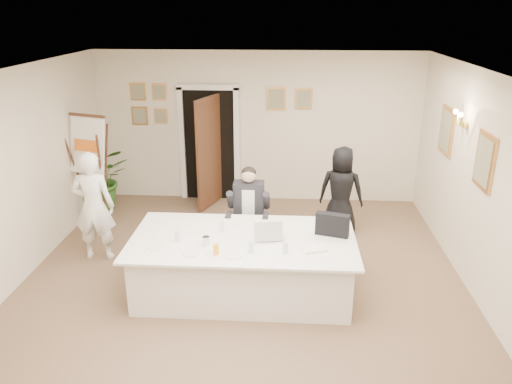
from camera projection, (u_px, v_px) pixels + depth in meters
The scene contains 26 objects.
floor at pixel (241, 294), 6.50m from camera, with size 7.00×7.00×0.00m, color brown.
ceiling at pixel (238, 76), 5.52m from camera, with size 6.00×7.00×0.02m, color white.
wall_back at pixel (257, 128), 9.28m from camera, with size 6.00×0.10×2.80m, color white.
wall_right at pixel (494, 200), 5.83m from camera, with size 0.10×7.00×2.80m, color white.
doorway at pixel (209, 148), 9.29m from camera, with size 1.14×0.86×2.20m.
pictures_back_wall at pixel (214, 103), 9.15m from camera, with size 3.40×0.06×0.80m, color #D08D47, non-canonical shape.
pictures_right_wall at pixel (463, 144), 6.83m from camera, with size 0.06×2.20×0.80m, color #D08D47, non-canonical shape.
wall_sconce at pixel (461, 119), 6.71m from camera, with size 0.20×0.30×0.24m, color gold, non-canonical shape.
conference_table at pixel (243, 265), 6.44m from camera, with size 2.85×1.51×0.78m.
seated_man at pixel (249, 212), 7.29m from camera, with size 0.60×0.64×1.40m, color black, non-canonical shape.
flip_chart at pixel (95, 176), 8.33m from camera, with size 0.68×0.51×1.88m.
standing_man at pixel (94, 207), 7.18m from camera, with size 0.60×0.39×1.64m, color white.
standing_woman at pixel (341, 191), 8.03m from camera, with size 0.72×0.47×1.46m, color black.
potted_palm at pixel (99, 179), 8.98m from camera, with size 1.10×0.96×1.22m, color #2B5A1E.
laptop at pixel (269, 227), 6.28m from camera, with size 0.35×0.37×0.28m, color #B7BABC, non-canonical shape.
laptop_bag at pixel (332, 225), 6.33m from camera, with size 0.42×0.12×0.30m, color black.
paper_stack at pixel (314, 249), 6.00m from camera, with size 0.29×0.21×0.03m, color white.
plate_left at pixel (156, 247), 6.07m from camera, with size 0.22×0.22×0.01m, color white.
plate_mid at pixel (191, 253), 5.90m from camera, with size 0.20×0.20×0.01m, color white.
plate_near at pixel (233, 255), 5.85m from camera, with size 0.22×0.22×0.01m, color white.
glass_a at pixel (178, 236), 6.19m from camera, with size 0.06×0.06×0.14m, color silver.
glass_b at pixel (251, 247), 5.91m from camera, with size 0.06×0.06×0.14m, color silver.
glass_c at pixel (285, 248), 5.90m from camera, with size 0.06×0.06×0.14m, color silver.
glass_d at pixel (222, 226), 6.48m from camera, with size 0.06×0.06×0.14m, color silver.
oj_glass at pixel (216, 249), 5.87m from camera, with size 0.07×0.07×0.13m, color orange.
steel_jug at pixel (206, 241), 6.11m from camera, with size 0.09×0.09×0.11m, color silver.
Camera 1 is at (0.56, -5.60, 3.53)m, focal length 35.00 mm.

